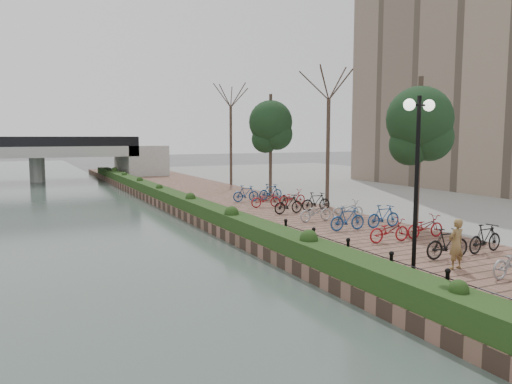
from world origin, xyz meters
TOP-DOWN VIEW (x-y plane):
  - ground at (0.00, 0.00)m, footprint 220.00×220.00m
  - promenade at (4.00, 17.50)m, footprint 8.00×75.00m
  - inland_pavement at (20.00, 17.50)m, footprint 24.00×75.00m
  - hedge at (0.60, 20.00)m, footprint 1.10×56.00m
  - chain_fence at (1.40, 2.00)m, footprint 0.10×14.10m
  - lamppost at (2.08, 2.86)m, footprint 1.02×0.32m
  - pedestrian at (3.84, 2.98)m, footprint 0.56×0.38m
  - bicycle_parking at (5.50, 10.55)m, footprint 2.40×19.89m
  - street_trees at (8.00, 12.68)m, footprint 3.20×37.12m

SIDE VIEW (x-z plane):
  - ground at x=0.00m, z-range 0.00..0.00m
  - promenade at x=4.00m, z-range 0.00..0.50m
  - inland_pavement at x=20.00m, z-range 0.00..0.50m
  - hedge at x=0.60m, z-range 0.50..1.10m
  - chain_fence at x=1.40m, z-range 0.50..1.20m
  - bicycle_parking at x=5.50m, z-range 0.47..1.47m
  - pedestrian at x=3.84m, z-range 0.50..2.02m
  - street_trees at x=8.00m, z-range 0.29..7.09m
  - lamppost at x=2.08m, z-range 1.60..6.64m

